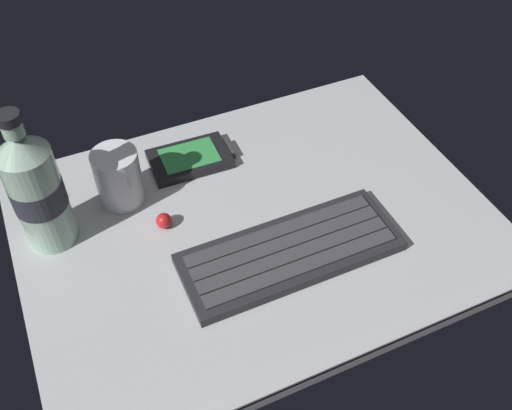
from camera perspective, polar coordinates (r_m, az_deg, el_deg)
name	(u,v)px	position (r cm, az deg, el deg)	size (l,w,h in cm)	color
ground_plane	(257,226)	(81.28, 0.07, -2.03)	(64.00, 48.00, 2.80)	#B7BABC
keyboard	(290,252)	(76.14, 3.40, -4.59)	(29.04, 11.10, 1.70)	#232328
handheld_device	(191,159)	(89.06, -6.43, 4.55)	(13.00, 8.03, 1.50)	black
juice_cup	(119,179)	(82.91, -13.32, 2.49)	(6.40, 6.40, 8.50)	silver
water_bottle	(36,189)	(77.08, -20.77, 1.44)	(6.73, 6.73, 20.80)	#9EC1A8
trackball_mouse	(164,221)	(80.08, -9.03, -1.54)	(2.20, 2.20, 2.20)	red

